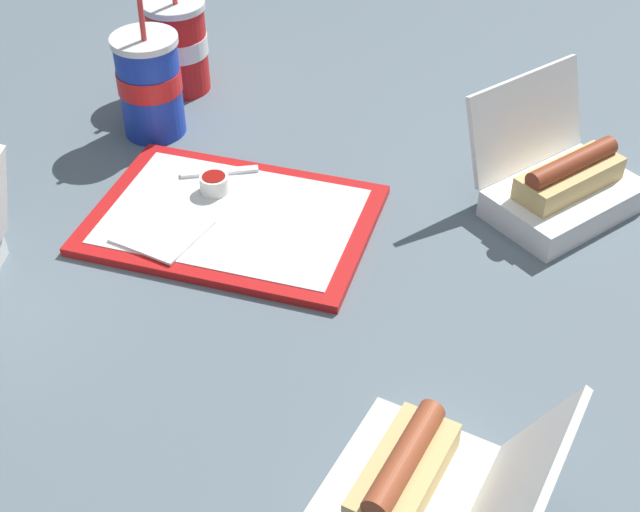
{
  "coord_description": "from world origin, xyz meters",
  "views": [
    {
      "loc": [
        0.33,
        -0.72,
        0.73
      ],
      "look_at": [
        -0.04,
        0.02,
        0.05
      ],
      "focal_mm": 50.0,
      "sensor_mm": 36.0,
      "label": 1
    }
  ],
  "objects_px": {
    "food_tray": "(232,219)",
    "plastic_fork": "(220,172)",
    "ketchup_cup": "(214,183)",
    "soda_cup_back": "(178,45)",
    "clamshell_hotdog_front": "(561,184)",
    "soda_cup_front": "(150,84)",
    "clamshell_hotdog_corner": "(415,490)"
  },
  "relations": [
    {
      "from": "food_tray",
      "to": "clamshell_hotdog_front",
      "type": "xyz_separation_m",
      "value": [
        0.38,
        0.23,
        0.03
      ]
    },
    {
      "from": "ketchup_cup",
      "to": "plastic_fork",
      "type": "xyz_separation_m",
      "value": [
        -0.02,
        0.04,
        -0.01
      ]
    },
    {
      "from": "soda_cup_back",
      "to": "clamshell_hotdog_corner",
      "type": "bearing_deg",
      "value": -42.76
    },
    {
      "from": "plastic_fork",
      "to": "soda_cup_front",
      "type": "xyz_separation_m",
      "value": [
        -0.16,
        0.07,
        0.07
      ]
    },
    {
      "from": "ketchup_cup",
      "to": "clamshell_hotdog_corner",
      "type": "xyz_separation_m",
      "value": [
        0.43,
        -0.36,
        0.01
      ]
    },
    {
      "from": "clamshell_hotdog_corner",
      "to": "soda_cup_front",
      "type": "xyz_separation_m",
      "value": [
        -0.61,
        0.47,
        0.04
      ]
    },
    {
      "from": "food_tray",
      "to": "soda_cup_front",
      "type": "xyz_separation_m",
      "value": [
        -0.23,
        0.15,
        0.07
      ]
    },
    {
      "from": "ketchup_cup",
      "to": "food_tray",
      "type": "bearing_deg",
      "value": -37.2
    },
    {
      "from": "clamshell_hotdog_front",
      "to": "food_tray",
      "type": "bearing_deg",
      "value": -149.33
    },
    {
      "from": "clamshell_hotdog_front",
      "to": "soda_cup_front",
      "type": "distance_m",
      "value": 0.61
    },
    {
      "from": "ketchup_cup",
      "to": "soda_cup_front",
      "type": "bearing_deg",
      "value": 147.53
    },
    {
      "from": "clamshell_hotdog_front",
      "to": "clamshell_hotdog_corner",
      "type": "bearing_deg",
      "value": -89.55
    },
    {
      "from": "food_tray",
      "to": "ketchup_cup",
      "type": "xyz_separation_m",
      "value": [
        -0.05,
        0.04,
        0.02
      ]
    },
    {
      "from": "soda_cup_back",
      "to": "clamshell_hotdog_front",
      "type": "bearing_deg",
      "value": -4.95
    },
    {
      "from": "plastic_fork",
      "to": "soda_cup_back",
      "type": "bearing_deg",
      "value": 99.06
    },
    {
      "from": "plastic_fork",
      "to": "clamshell_hotdog_front",
      "type": "height_order",
      "value": "clamshell_hotdog_front"
    },
    {
      "from": "food_tray",
      "to": "plastic_fork",
      "type": "height_order",
      "value": "plastic_fork"
    },
    {
      "from": "ketchup_cup",
      "to": "soda_cup_back",
      "type": "distance_m",
      "value": 0.33
    },
    {
      "from": "ketchup_cup",
      "to": "soda_cup_back",
      "type": "height_order",
      "value": "soda_cup_back"
    },
    {
      "from": "plastic_fork",
      "to": "clamshell_hotdog_corner",
      "type": "distance_m",
      "value": 0.6
    },
    {
      "from": "ketchup_cup",
      "to": "clamshell_hotdog_corner",
      "type": "distance_m",
      "value": 0.56
    },
    {
      "from": "soda_cup_front",
      "to": "soda_cup_back",
      "type": "bearing_deg",
      "value": 105.88
    },
    {
      "from": "food_tray",
      "to": "plastic_fork",
      "type": "relative_size",
      "value": 3.7
    },
    {
      "from": "clamshell_hotdog_corner",
      "to": "clamshell_hotdog_front",
      "type": "distance_m",
      "value": 0.54
    },
    {
      "from": "clamshell_hotdog_front",
      "to": "soda_cup_back",
      "type": "xyz_separation_m",
      "value": [
        -0.64,
        0.06,
        0.04
      ]
    },
    {
      "from": "clamshell_hotdog_corner",
      "to": "soda_cup_back",
      "type": "xyz_separation_m",
      "value": [
        -0.65,
        0.6,
        0.04
      ]
    },
    {
      "from": "soda_cup_back",
      "to": "soda_cup_front",
      "type": "xyz_separation_m",
      "value": [
        0.04,
        -0.13,
        0.0
      ]
    },
    {
      "from": "clamshell_hotdog_corner",
      "to": "soda_cup_front",
      "type": "height_order",
      "value": "soda_cup_front"
    },
    {
      "from": "food_tray",
      "to": "plastic_fork",
      "type": "distance_m",
      "value": 0.1
    },
    {
      "from": "clamshell_hotdog_front",
      "to": "plastic_fork",
      "type": "bearing_deg",
      "value": -161.67
    },
    {
      "from": "food_tray",
      "to": "soda_cup_back",
      "type": "bearing_deg",
      "value": 133.06
    },
    {
      "from": "clamshell_hotdog_corner",
      "to": "clamshell_hotdog_front",
      "type": "bearing_deg",
      "value": 90.45
    }
  ]
}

